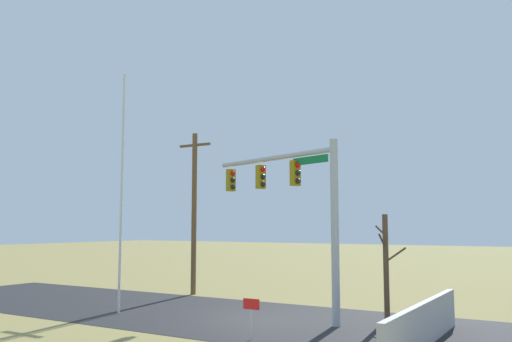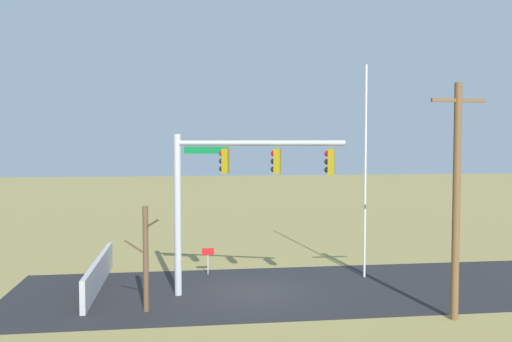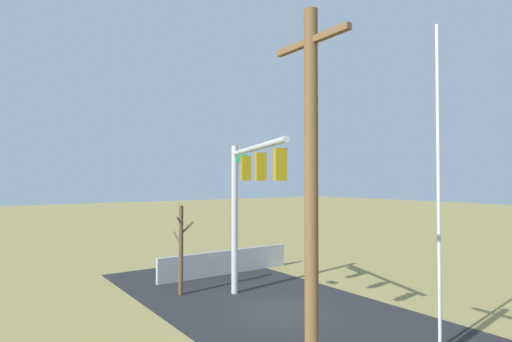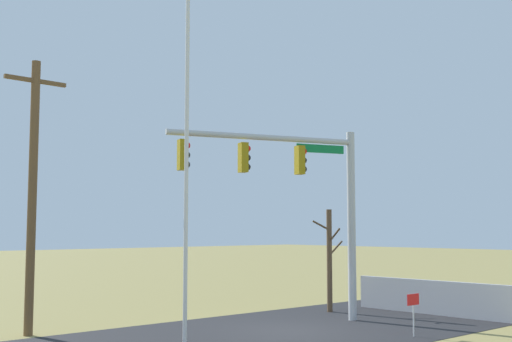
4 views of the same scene
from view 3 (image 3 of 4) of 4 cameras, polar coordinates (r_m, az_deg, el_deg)
ground_plane at (r=16.13m, az=3.85°, el=-19.07°), size 160.00×160.00×0.00m
sidewalk_corner at (r=19.29m, az=-4.68°, el=-16.07°), size 6.00×6.00×0.01m
retaining_fence at (r=21.90m, az=-4.18°, el=-12.64°), size 0.20×7.65×1.23m
signal_mast at (r=15.87m, az=-1.41°, el=-2.52°), size 6.36×2.44×6.44m
flagpole at (r=13.20m, az=24.21°, el=-1.75°), size 0.10×0.10×9.58m
utility_pole at (r=7.67m, az=7.76°, el=-6.44°), size 1.90×0.26×8.13m
bare_tree at (r=18.08m, az=-10.49°, el=-10.67°), size 1.27×1.02×3.83m
open_sign at (r=19.23m, az=7.89°, el=-13.35°), size 0.56×0.04×1.22m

